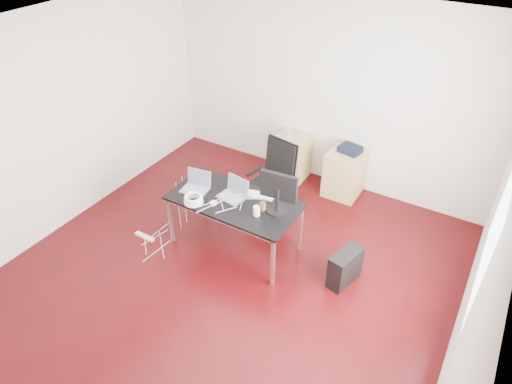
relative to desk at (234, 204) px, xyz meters
The scene contains 18 objects.
room_shell 0.87m from the desk, 56.79° to the right, with size 5.00×5.00×5.00m.
desk is the anchor object (origin of this frame).
office_chair 0.88m from the desk, 85.44° to the left, with size 0.56×0.58×1.08m.
filing_cabinet_left 1.86m from the desk, 94.72° to the left, with size 0.50×0.50×0.70m, color tan.
filing_cabinet_right 1.99m from the desk, 67.96° to the left, with size 0.50×0.50×0.70m, color tan.
pc_tower 1.52m from the desk, ahead, with size 0.20×0.45×0.44m, color black.
wastebasket 1.92m from the desk, 93.70° to the left, with size 0.24×0.24×0.28m, color black.
power_strip 1.39m from the desk, 156.06° to the right, with size 0.30×0.06×0.04m, color white.
laptop_left 0.55m from the desk, behind, with size 0.36×0.30×0.23m.
laptop_right 0.14m from the desk, 124.25° to the left, with size 0.36×0.30×0.23m.
monitor 0.65m from the desk, 10.56° to the left, with size 0.45×0.26×0.51m.
keyboard 0.30m from the desk, 51.20° to the left, with size 0.44×0.14×0.02m, color white.
cup_white 0.41m from the desk, 15.44° to the right, with size 0.08×0.08×0.12m, color white.
cup_brown 0.41m from the desk, ahead, with size 0.08×0.08×0.10m, color brown.
cable_coil 0.50m from the desk, 142.25° to the right, with size 0.24×0.24×0.11m.
power_adapter 0.26m from the desk, 131.68° to the right, with size 0.07×0.07×0.03m, color white.
speaker 1.79m from the desk, 96.67° to the left, with size 0.09×0.08×0.18m, color #9E9E9E.
navy_garment 2.02m from the desk, 67.81° to the left, with size 0.30×0.24×0.09m, color black.
Camera 1 is at (2.30, -3.28, 4.01)m, focal length 32.00 mm.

